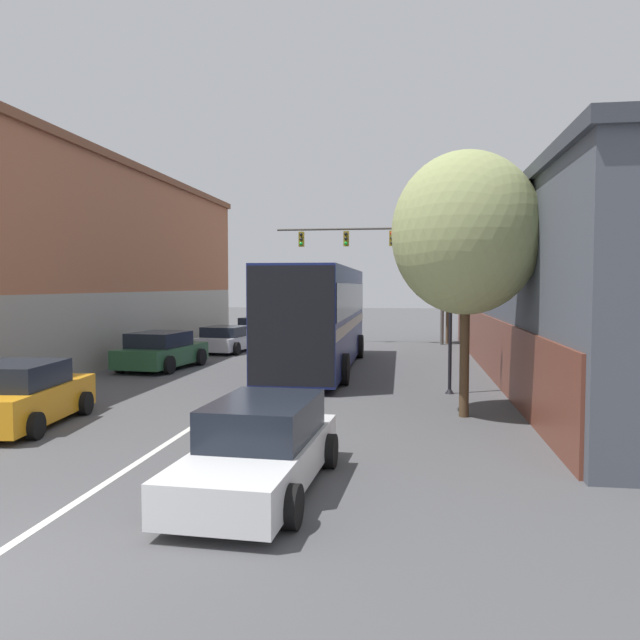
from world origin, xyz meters
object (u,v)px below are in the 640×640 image
Objects in this scene: parked_car_left_near at (227,339)px; street_tree_far at (448,277)px; traffic_signal_gantry at (385,253)px; parked_car_left_far at (18,396)px; hatchback_foreground at (261,448)px; bus at (319,313)px; street_lamp at (451,291)px; parked_car_left_mid at (161,351)px; street_tree_near at (466,233)px; parked_car_left_distant at (257,329)px.

parked_car_left_near is 12.28m from street_tree_far.
parked_car_left_far is at bearing -109.21° from traffic_signal_gantry.
traffic_signal_gantry is at bearing -170.56° from street_tree_far.
parked_car_left_far is at bearing 64.89° from hatchback_foreground.
street_lamp is at bearing -137.16° from bus.
street_tree_far is at bearing -36.86° from parked_car_left_mid.
hatchback_foreground is at bearing -121.26° from street_tree_near.
parked_car_left_near is at bearing 133.99° from street_lamp.
bus is 2.44× the size of street_tree_far.
parked_car_left_mid reaches higher than parked_car_left_near.
hatchback_foreground is at bearing -145.10° from parked_car_left_mid.
parked_car_left_mid is 13.16m from street_tree_near.
hatchback_foreground is 24.51m from traffic_signal_gantry.
bus is 9.46m from street_tree_near.
traffic_signal_gantry reaches higher than hatchback_foreground.
street_tree_far reaches higher than parked_car_left_near.
street_tree_far is at bearing -26.85° from bus.
parked_car_left_mid is at bearing 159.43° from street_lamp.
parked_car_left_distant is (0.45, 12.96, -0.05)m from parked_car_left_mid.
bus is 11.69m from parked_car_left_far.
parked_car_left_mid is (-6.96, 12.87, 0.03)m from hatchback_foreground.
street_tree_near reaches higher than parked_car_left_near.
parked_car_left_mid is at bearing -2.08° from parked_car_left_far.
parked_car_left_far is 0.89× the size of street_lamp.
hatchback_foreground is 25.21m from street_tree_far.
parked_car_left_mid is (-5.82, -0.86, -1.43)m from bus.
traffic_signal_gantry is (7.86, 11.26, 4.16)m from parked_car_left_mid.
parked_car_left_near is 0.65× the size of street_tree_near.
parked_car_left_near is 1.04× the size of parked_car_left_distant.
parked_car_left_far is at bearing -175.97° from parked_car_left_distant.
traffic_signal_gantry is at bearing 99.34° from street_lamp.
street_tree_near is (4.67, -7.92, 2.24)m from bus.
parked_car_left_distant is at bearing 9.35° from parked_car_left_near.
parked_car_left_mid is at bearing -133.38° from street_tree_far.
parked_car_left_far reaches higher than parked_car_left_mid.
street_tree_near is at bearing -136.08° from parked_car_left_near.
traffic_signal_gantry is 18.51m from street_tree_near.
parked_car_left_far is at bearing -169.75° from parked_car_left_mid.
parked_car_left_mid is at bearing 31.25° from hatchback_foreground.
traffic_signal_gantry is (0.90, 24.14, 4.19)m from hatchback_foreground.
parked_car_left_distant is (-5.37, 12.10, -1.48)m from bus.
parked_car_left_distant is 8.69m from traffic_signal_gantry.
parked_car_left_distant is at bearing 116.65° from street_tree_near.
traffic_signal_gantry reaches higher than street_tree_near.
parked_car_left_distant reaches higher than parked_car_left_near.
bus is 2.78× the size of parked_car_left_mid.
traffic_signal_gantry reaches higher than bus.
parked_car_left_far is 10.81m from street_tree_near.
street_tree_near is at bearing -149.77° from parked_car_left_distant.
street_lamp reaches higher than bus.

